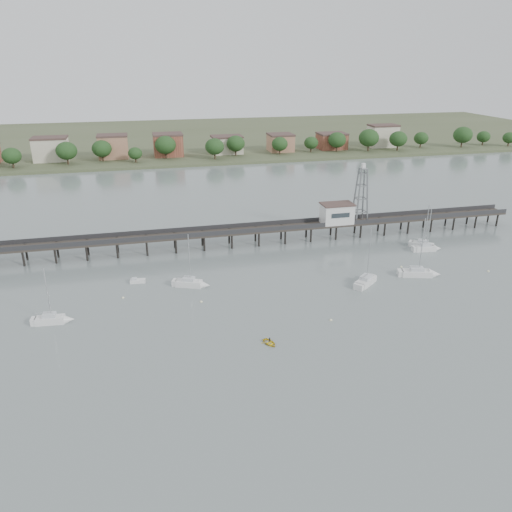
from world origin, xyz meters
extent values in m
plane|color=slate|center=(0.00, 0.00, 0.00)|extent=(500.00, 500.00, 0.00)
cube|color=#2D2823|center=(0.00, 60.00, 3.75)|extent=(150.00, 5.00, 0.50)
cube|color=#333335|center=(0.00, 57.60, 4.55)|extent=(150.00, 0.12, 1.10)
cube|color=#333335|center=(0.00, 62.40, 4.55)|extent=(150.00, 0.12, 1.10)
cylinder|color=black|center=(0.00, 58.10, 1.80)|extent=(0.50, 0.50, 4.40)
cylinder|color=black|center=(0.00, 61.90, 1.80)|extent=(0.50, 0.50, 4.40)
cylinder|color=black|center=(73.00, 58.10, 1.80)|extent=(0.50, 0.50, 4.40)
cylinder|color=black|center=(73.00, 61.90, 1.80)|extent=(0.50, 0.50, 4.40)
cube|color=silver|center=(25.00, 60.00, 6.50)|extent=(8.00, 5.00, 5.00)
cube|color=#4C3833|center=(25.00, 60.00, 9.15)|extent=(8.40, 5.40, 0.30)
cube|color=slate|center=(31.50, 60.00, 18.15)|extent=(1.80, 1.80, 0.30)
cube|color=silver|center=(31.50, 60.00, 18.90)|extent=(0.90, 0.90, 1.20)
cube|color=white|center=(-16.48, 38.37, 0.48)|extent=(5.88, 4.04, 1.65)
cone|color=white|center=(-13.31, 37.08, 0.48)|extent=(2.92, 2.83, 2.13)
cube|color=silver|center=(-16.48, 38.37, 1.65)|extent=(2.90, 2.50, 0.75)
cylinder|color=#A5A8AA|center=(-16.13, 38.23, 6.44)|extent=(0.18, 0.18, 10.28)
cylinder|color=#A5A8AA|center=(-17.33, 38.71, 2.20)|extent=(3.01, 1.32, 0.12)
cube|color=white|center=(20.01, 30.58, 0.48)|extent=(6.11, 5.61, 1.65)
cone|color=white|center=(22.91, 32.96, 0.48)|extent=(3.41, 3.39, 2.33)
cube|color=silver|center=(20.01, 30.58, 1.65)|extent=(3.24, 3.13, 0.75)
cylinder|color=#A5A8AA|center=(20.33, 30.84, 6.92)|extent=(0.18, 0.18, 11.24)
cylinder|color=#A5A8AA|center=(19.24, 29.94, 2.20)|extent=(2.78, 2.31, 0.12)
cube|color=white|center=(32.76, 32.11, 0.48)|extent=(6.78, 4.16, 1.65)
cone|color=white|center=(36.57, 31.00, 0.48)|extent=(3.23, 3.11, 2.47)
cube|color=silver|center=(32.76, 32.11, 1.65)|extent=(3.26, 2.69, 0.75)
cylinder|color=#A5A8AA|center=(33.19, 31.99, 7.25)|extent=(0.18, 0.18, 11.90)
cylinder|color=#A5A8AA|center=(31.75, 32.41, 2.20)|extent=(3.59, 1.16, 0.12)
cube|color=white|center=(-42.60, 28.50, 0.48)|extent=(5.19, 2.33, 1.65)
cone|color=white|center=(-39.44, 28.27, 0.48)|extent=(2.25, 2.12, 1.97)
cube|color=silver|center=(-42.60, 28.50, 1.65)|extent=(2.36, 1.73, 0.75)
cylinder|color=#A5A8AA|center=(-42.24, 28.47, 6.05)|extent=(0.18, 0.18, 9.50)
cylinder|color=#A5A8AA|center=(-43.44, 28.56, 2.20)|extent=(2.96, 0.33, 0.12)
cube|color=white|center=(43.45, 47.61, 0.48)|extent=(5.27, 4.96, 1.65)
cone|color=white|center=(45.91, 45.46, 0.48)|extent=(2.98, 2.96, 2.03)
cube|color=silver|center=(43.45, 47.61, 1.65)|extent=(2.82, 2.75, 0.75)
cylinder|color=#A5A8AA|center=(43.72, 47.37, 6.20)|extent=(0.18, 0.18, 9.79)
cylinder|color=#A5A8AA|center=(42.79, 48.18, 2.20)|extent=(2.37, 2.09, 0.12)
cube|color=white|center=(42.78, 45.33, 0.48)|extent=(5.26, 2.51, 1.65)
cone|color=white|center=(45.93, 45.00, 0.47)|extent=(2.32, 2.19, 1.98)
cube|color=silver|center=(42.78, 45.33, 1.65)|extent=(2.41, 1.81, 0.75)
cylinder|color=#A5A8AA|center=(43.13, 45.30, 6.07)|extent=(0.18, 0.18, 9.53)
cylinder|color=#A5A8AA|center=(41.93, 45.42, 2.20)|extent=(2.96, 0.43, 0.12)
cube|color=white|center=(-26.88, 42.69, 0.31)|extent=(3.28, 1.60, 0.88)
cube|color=silver|center=(-27.58, 42.75, 0.84)|extent=(1.15, 1.15, 0.53)
imported|color=yellow|center=(-5.80, 12.55, 0.00)|extent=(2.17, 1.38, 2.94)
imported|color=black|center=(-5.80, 12.55, 0.00)|extent=(0.58, 1.04, 0.24)
ellipsoid|color=#FAF9C2|center=(-29.91, 35.86, 0.08)|extent=(0.56, 0.56, 0.39)
ellipsoid|color=#FAF9C2|center=(7.15, 17.67, 0.08)|extent=(0.56, 0.56, 0.39)
ellipsoid|color=#FAF9C2|center=(-14.95, 30.48, 0.08)|extent=(0.56, 0.56, 0.39)
ellipsoid|color=#FAF9C2|center=(49.80, 30.50, 0.08)|extent=(0.56, 0.56, 0.39)
ellipsoid|color=#FAF9C2|center=(32.02, 37.31, 0.08)|extent=(0.56, 0.56, 0.39)
cube|color=#475133|center=(0.00, 245.00, 0.50)|extent=(500.00, 170.00, 1.40)
cube|color=brown|center=(-62.00, 183.00, 5.70)|extent=(13.00, 10.50, 9.00)
cube|color=brown|center=(-35.00, 183.00, 5.70)|extent=(13.00, 10.50, 9.00)
cube|color=brown|center=(-10.00, 183.00, 5.70)|extent=(13.00, 10.50, 9.00)
cube|color=brown|center=(18.00, 183.00, 5.70)|extent=(13.00, 10.50, 9.00)
cube|color=brown|center=(45.00, 183.00, 5.70)|extent=(13.00, 10.50, 9.00)
cube|color=brown|center=(72.00, 183.00, 5.70)|extent=(13.00, 10.50, 9.00)
cube|color=brown|center=(100.00, 183.00, 5.70)|extent=(13.00, 10.50, 9.00)
ellipsoid|color=#1C3716|center=(0.00, 171.00, 6.00)|extent=(8.00, 8.00, 6.80)
ellipsoid|color=#1C3716|center=(120.00, 171.00, 6.00)|extent=(8.00, 8.00, 6.80)
camera|label=1|loc=(-24.79, -57.17, 44.81)|focal=35.00mm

